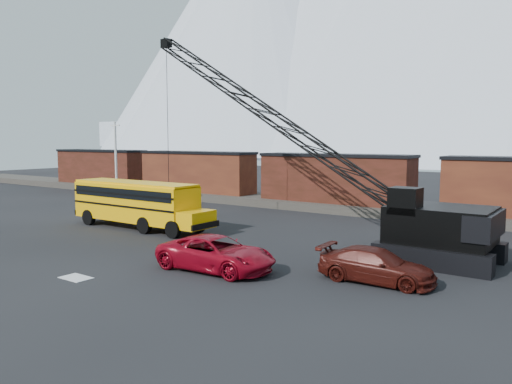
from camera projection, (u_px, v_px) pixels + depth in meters
ground at (138, 259)px, 25.47m from camera, size 160.00×160.00×0.00m
gravel_berm at (334, 206)px, 43.22m from camera, size 120.00×5.00×0.70m
boxcar_west_far at (100, 167)px, 61.50m from camera, size 13.70×3.10×4.17m
boxcar_west_near at (197, 172)px, 52.23m from camera, size 13.70×3.10×4.17m
boxcar_mid at (335, 178)px, 42.97m from camera, size 13.70×3.10×4.17m
utility_pole at (116, 158)px, 53.49m from camera, size 1.40×0.24×8.00m
snow_patch at (76, 278)px, 21.94m from camera, size 1.40×0.90×0.02m
school_bus at (138, 202)px, 34.13m from camera, size 11.65×2.65×3.19m
red_pickup at (216, 253)px, 23.17m from camera, size 5.88×2.95×1.60m
maroon_suv at (376, 265)px, 21.24m from camera, size 5.08×2.28×1.45m
crawler_crane at (279, 121)px, 30.39m from camera, size 23.41×4.20×13.53m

